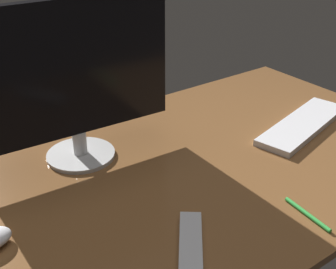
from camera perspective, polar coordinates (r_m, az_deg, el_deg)
desk at (r=122.49cm, az=3.62°, el=-4.00°), size 140.00×84.00×2.00cm
monitor at (r=117.26cm, az=-11.62°, el=6.98°), size 52.27×18.25×42.04cm
keyboard at (r=145.34cm, az=16.28°, el=1.19°), size 40.64×20.15×1.90cm
tv_remote at (r=95.00cm, az=2.80°, el=-13.48°), size 15.54×17.91×1.88cm
pen at (r=107.80cm, az=16.78°, el=-9.38°), size 2.41×13.31×0.96cm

